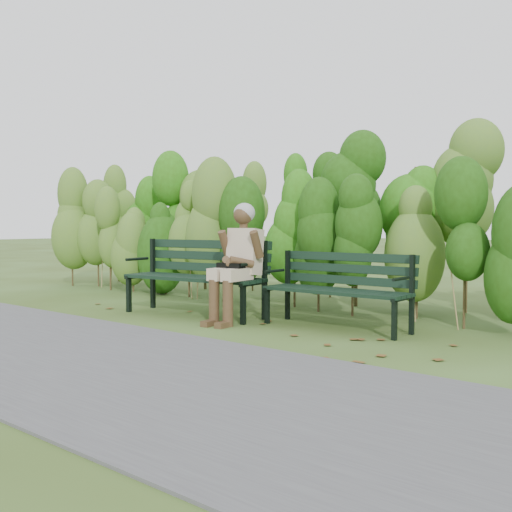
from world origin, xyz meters
The scene contains 7 objects.
ground centered at (0.00, 0.00, 0.00)m, with size 80.00×80.00×0.00m, color #374614.
footpath centered at (0.00, -2.20, 0.01)m, with size 60.00×2.50×0.01m, color #474749.
hedge_band centered at (0.00, 1.86, 1.26)m, with size 11.04×1.67×2.42m.
leaf_litter centered at (0.61, 0.04, 0.00)m, with size 6.04×2.29×0.01m.
bench_left centered at (-0.77, 0.16, 0.55)m, with size 1.92×0.82×0.93m.
bench_right centered at (1.10, 0.46, 0.48)m, with size 1.64×0.56×0.82m.
seated_woman centered at (-0.02, 0.05, 0.77)m, with size 0.56×0.82×1.37m.
Camera 1 is at (4.54, -5.09, 1.12)m, focal length 42.00 mm.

